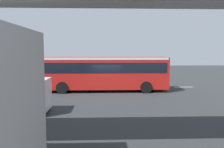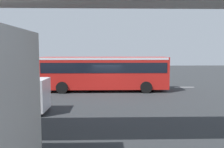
# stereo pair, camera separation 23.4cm
# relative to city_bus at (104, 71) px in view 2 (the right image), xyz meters

# --- Properties ---
(ground) EXTENTS (80.00, 80.00, 0.00)m
(ground) POSITION_rel_city_bus_xyz_m (-0.22, 0.59, -1.88)
(ground) COLOR #2D3033
(city_bus) EXTENTS (11.54, 2.85, 3.15)m
(city_bus) POSITION_rel_city_bus_xyz_m (0.00, 0.00, 0.00)
(city_bus) COLOR red
(city_bus) RESTS_ON ground
(parked_van) EXTENTS (4.80, 2.17, 2.05)m
(parked_van) POSITION_rel_city_bus_xyz_m (5.75, 7.76, -0.70)
(parked_van) COLOR silver
(parked_van) RESTS_ON ground
(pedestrian) EXTENTS (0.38, 0.38, 1.79)m
(pedestrian) POSITION_rel_city_bus_xyz_m (7.85, 1.42, -1.00)
(pedestrian) COLOR #2D2D38
(pedestrian) RESTS_ON ground
(traffic_sign) EXTENTS (0.08, 0.60, 2.80)m
(traffic_sign) POSITION_rel_city_bus_xyz_m (-3.22, -2.48, 0.01)
(traffic_sign) COLOR slate
(traffic_sign) RESTS_ON ground
(lane_dash_leftmost) EXTENTS (2.00, 0.20, 0.01)m
(lane_dash_leftmost) POSITION_rel_city_bus_xyz_m (-8.22, -2.06, -1.88)
(lane_dash_leftmost) COLOR silver
(lane_dash_leftmost) RESTS_ON ground
(lane_dash_left) EXTENTS (2.00, 0.20, 0.01)m
(lane_dash_left) POSITION_rel_city_bus_xyz_m (-4.22, -2.06, -1.88)
(lane_dash_left) COLOR silver
(lane_dash_left) RESTS_ON ground
(lane_dash_centre) EXTENTS (2.00, 0.20, 0.01)m
(lane_dash_centre) POSITION_rel_city_bus_xyz_m (-0.22, -2.06, -1.88)
(lane_dash_centre) COLOR silver
(lane_dash_centre) RESTS_ON ground
(lane_dash_right) EXTENTS (2.00, 0.20, 0.01)m
(lane_dash_right) POSITION_rel_city_bus_xyz_m (3.78, -2.06, -1.88)
(lane_dash_right) COLOR silver
(lane_dash_right) RESTS_ON ground
(lane_dash_rightmost) EXTENTS (2.00, 0.20, 0.01)m
(lane_dash_rightmost) POSITION_rel_city_bus_xyz_m (7.78, -2.06, -1.88)
(lane_dash_rightmost) COLOR silver
(lane_dash_rightmost) RESTS_ON ground
(pedestrian_overpass) EXTENTS (28.29, 2.60, 6.96)m
(pedestrian_overpass) POSITION_rel_city_bus_xyz_m (-0.22, 13.28, 3.30)
(pedestrian_overpass) COLOR #B2ADA5
(pedestrian_overpass) RESTS_ON ground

